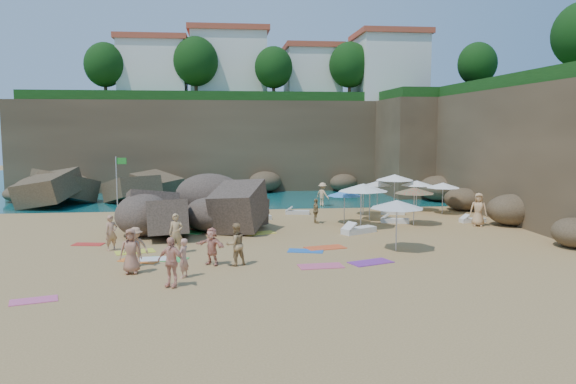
{
  "coord_description": "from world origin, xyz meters",
  "views": [
    {
      "loc": [
        -1.62,
        -28.36,
        5.62
      ],
      "look_at": [
        2.0,
        3.0,
        2.0
      ],
      "focal_mm": 35.0,
      "sensor_mm": 36.0,
      "label": 1
    }
  ],
  "objects": [
    {
      "name": "towel_4",
      "position": [
        -5.66,
        -2.71,
        0.02
      ],
      "size": [
        1.9,
        1.33,
        0.03
      ],
      "primitive_type": "cube",
      "rotation": [
        0.0,
        0.0,
        0.3
      ],
      "color": "yellow",
      "rests_on": "ground"
    },
    {
      "name": "person_stand_2",
      "position": [
        5.44,
        11.09,
        0.85
      ],
      "size": [
        1.04,
        1.15,
        1.71
      ],
      "primitive_type": "imported",
      "rotation": [
        0.0,
        0.0,
        2.23
      ],
      "color": "#E2B580",
      "rests_on": "ground"
    },
    {
      "name": "person_lie_0",
      "position": [
        -5.2,
        -5.45,
        0.21
      ],
      "size": [
        1.27,
        1.73,
        0.42
      ],
      "primitive_type": "imported",
      "rotation": [
        0.0,
        0.0,
        -0.17
      ],
      "color": "tan",
      "rests_on": "ground"
    },
    {
      "name": "clifftop_buildings",
      "position": [
        2.96,
        25.79,
        11.24
      ],
      "size": [
        28.48,
        9.48,
        7.0
      ],
      "color": "white",
      "rests_on": "cliff_back"
    },
    {
      "name": "person_stand_4",
      "position": [
        12.88,
        2.0,
        0.96
      ],
      "size": [
        1.06,
        0.83,
        1.92
      ],
      "primitive_type": "imported",
      "rotation": [
        0.0,
        0.0,
        -0.4
      ],
      "color": "tan",
      "rests_on": "ground"
    },
    {
      "name": "rock_promontory",
      "position": [
        -11.0,
        16.0,
        0.0
      ],
      "size": [
        12.0,
        7.0,
        2.0
      ],
      "primitive_type": null,
      "color": "brown",
      "rests_on": "ground"
    },
    {
      "name": "lounger_0",
      "position": [
        0.48,
        5.71,
        0.12
      ],
      "size": [
        1.63,
        0.77,
        0.24
      ],
      "primitive_type": "cube",
      "rotation": [
        0.0,
        0.0,
        0.16
      ],
      "color": "silver",
      "rests_on": "ground"
    },
    {
      "name": "rock_outcrop",
      "position": [
        -3.41,
        2.64,
        0.0
      ],
      "size": [
        7.4,
        5.59,
        2.93
      ],
      "primitive_type": null,
      "rotation": [
        0.0,
        0.0,
        0.01
      ],
      "color": "brown",
      "rests_on": "ground"
    },
    {
      "name": "lounger_5",
      "position": [
        5.55,
        0.63,
        0.16
      ],
      "size": [
        2.08,
        1.57,
        0.31
      ],
      "primitive_type": "cube",
      "rotation": [
        0.0,
        0.0,
        0.51
      ],
      "color": "white",
      "rests_on": "ground"
    },
    {
      "name": "flag_pole",
      "position": [
        -8.62,
        10.09,
        2.37
      ],
      "size": [
        0.72,
        0.13,
        3.72
      ],
      "color": "silver",
      "rests_on": "ground"
    },
    {
      "name": "towel_3",
      "position": [
        -4.06,
        -4.36,
        0.01
      ],
      "size": [
        1.86,
        1.28,
        0.03
      ],
      "primitive_type": "cube",
      "rotation": [
        0.0,
        0.0,
        -0.27
      ],
      "color": "green",
      "rests_on": "ground"
    },
    {
      "name": "parasol_8",
      "position": [
        6.03,
        2.14,
        2.28
      ],
      "size": [
        2.63,
        2.63,
        2.49
      ],
      "color": "silver",
      "rests_on": "ground"
    },
    {
      "name": "person_stand_6",
      "position": [
        -3.16,
        -7.4,
        0.75
      ],
      "size": [
        0.55,
        0.64,
        1.5
      ],
      "primitive_type": "imported",
      "rotation": [
        0.0,
        0.0,
        4.29
      ],
      "color": "tan",
      "rests_on": "ground"
    },
    {
      "name": "person_stand_1",
      "position": [
        -1.17,
        -5.73,
        0.88
      ],
      "size": [
        1.06,
        0.97,
        1.76
      ],
      "primitive_type": "imported",
      "rotation": [
        0.0,
        0.0,
        3.6
      ],
      "color": "tan",
      "rests_on": "ground"
    },
    {
      "name": "person_lie_3",
      "position": [
        -2.14,
        -5.58,
        0.2
      ],
      "size": [
        2.05,
        2.07,
        0.41
      ],
      "primitive_type": "imported",
      "rotation": [
        0.0,
        0.0,
        -0.64
      ],
      "color": "tan",
      "rests_on": "ground"
    },
    {
      "name": "towel_10",
      "position": [
        3.09,
        -2.86,
        0.02
      ],
      "size": [
        2.02,
        1.36,
        0.03
      ],
      "primitive_type": "cube",
      "rotation": [
        0.0,
        0.0,
        0.25
      ],
      "color": "#F05325",
      "rests_on": "ground"
    },
    {
      "name": "cliff_corner",
      "position": [
        17.0,
        20.0,
        4.0
      ],
      "size": [
        10.0,
        12.0,
        8.0
      ],
      "primitive_type": "cube",
      "color": "brown",
      "rests_on": "ground"
    },
    {
      "name": "person_lie_1",
      "position": [
        -3.51,
        -8.65,
        0.22
      ],
      "size": [
        1.68,
        2.04,
        0.43
      ],
      "primitive_type": "imported",
      "rotation": [
        0.0,
        0.0,
        -0.44
      ],
      "color": "#EB9F85",
      "rests_on": "ground"
    },
    {
      "name": "ground",
      "position": [
        0.0,
        0.0,
        0.0
      ],
      "size": [
        120.0,
        120.0,
        0.0
      ],
      "primitive_type": "plane",
      "color": "tan",
      "rests_on": "ground"
    },
    {
      "name": "person_lie_2",
      "position": [
        -5.21,
        -6.6,
        0.23
      ],
      "size": [
        0.91,
        1.76,
        0.46
      ],
      "primitive_type": "imported",
      "rotation": [
        0.0,
        0.0,
        0.04
      ],
      "color": "#A76D53",
      "rests_on": "ground"
    },
    {
      "name": "person_stand_0",
      "position": [
        -6.78,
        -2.22,
        0.82
      ],
      "size": [
        0.71,
        0.68,
        1.64
      ],
      "primitive_type": "imported",
      "rotation": [
        0.0,
        0.0,
        0.65
      ],
      "color": "tan",
      "rests_on": "ground"
    },
    {
      "name": "clifftop_trees",
      "position": [
        4.78,
        19.52,
        11.26
      ],
      "size": [
        35.6,
        23.82,
        4.4
      ],
      "color": "#11380F",
      "rests_on": "ground"
    },
    {
      "name": "towel_1",
      "position": [
        -7.83,
        -9.75,
        0.01
      ],
      "size": [
        1.61,
        1.12,
        0.03
      ],
      "primitive_type": "cube",
      "rotation": [
        0.0,
        0.0,
        0.29
      ],
      "color": "#DA558C",
      "rests_on": "ground"
    },
    {
      "name": "parasol_1",
      "position": [
        9.04,
        9.51,
        1.78
      ],
      "size": [
        2.05,
        2.05,
        1.94
      ],
      "color": "silver",
      "rests_on": "ground"
    },
    {
      "name": "towel_9",
      "position": [
        2.27,
        -6.32,
        0.02
      ],
      "size": [
        1.87,
        1.04,
        0.03
      ],
      "primitive_type": "cube",
      "rotation": [
        0.0,
        0.0,
        0.08
      ],
      "color": "#D75377",
      "rests_on": "ground"
    },
    {
      "name": "towel_12",
      "position": [
        0.24,
        1.17,
        0.01
      ],
      "size": [
        1.87,
        1.38,
        0.03
      ],
      "primitive_type": "cube",
      "rotation": [
        0.0,
        0.0,
        0.36
      ],
      "color": "yellow",
      "rests_on": "ground"
    },
    {
      "name": "person_stand_5",
      "position": [
        -5.05,
        4.93,
        0.96
      ],
      "size": [
        1.85,
        0.92,
        1.92
      ],
      "primitive_type": "imported",
      "rotation": [
        0.0,
        0.0,
        0.24
      ],
      "color": "#AD6D56",
      "rests_on": "ground"
    },
    {
      "name": "towel_5",
      "position": [
        -4.68,
        -4.28,
        0.02
      ],
      "size": [
        1.81,
        0.95,
        0.03
      ],
      "primitive_type": "cube",
      "rotation": [
        0.0,
        0.0,
        0.03
      ],
      "color": "silver",
      "rests_on": "ground"
    },
    {
      "name": "parasol_11",
      "position": [
        6.21,
        -3.8,
        2.16
      ],
      "size": [
        2.49,
        2.49,
        2.35
      ],
      "color": "silver",
      "rests_on": "ground"
    },
    {
      "name": "parasol_0",
      "position": [
        7.2,
        4.68,
        1.95
      ],
      "size": [
        2.25,
        2.25,
        2.12
      ],
      "color": "silver",
      "rests_on": "ground"
    },
    {
      "name": "cliff_back",
      "position": [
        2.0,
        25.0,
        4.0
      ],
      "size": [
        44.0,
        8.0,
        8.0
      ],
      "primitive_type": "cube",
      "color": "brown",
      "rests_on": "ground"
    },
    {
      "name": "towel_8",
      "position": [
        2.07,
        -3.43,
        0.01
      ],
      "size": [
        1.76,
        1.18,
        0.03
      ],
      "primitive_type": "cube",
      "rotation": [
        0.0,
        0.0,
        -0.25
      ],
      "color": "blue",
      "rests_on": "ground"
    },
    {
      "name": "towel_7",
      "position": [
        -8.17,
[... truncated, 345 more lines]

